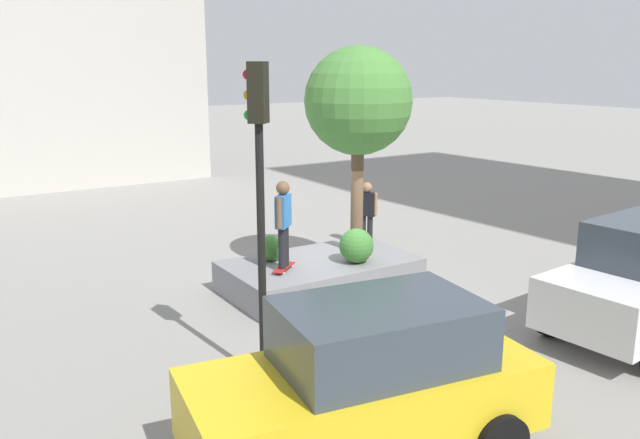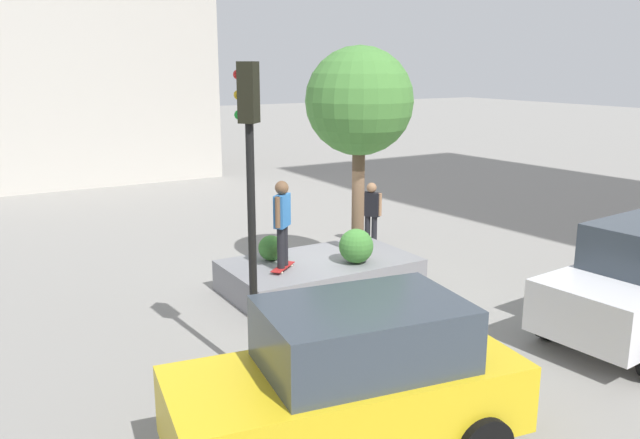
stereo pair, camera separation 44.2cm
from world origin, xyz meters
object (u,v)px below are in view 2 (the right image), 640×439
plaza_tree (359,103)px  taxi_cab (351,382)px  skateboarder (282,218)px  skateboard (283,267)px  pedestrian_crossing (371,209)px  planter_ledge (320,274)px  traffic_light_corner (250,172)px

plaza_tree → taxi_cab: plaza_tree is taller
plaza_tree → skateboarder: (2.08, 0.34, -2.22)m
skateboard → pedestrian_crossing: size_ratio=0.44×
planter_ledge → plaza_tree: (-1.07, -0.14, 3.65)m
plaza_tree → planter_ledge: bearing=7.6°
skateboarder → taxi_cab: 5.73m
planter_ledge → traffic_light_corner: traffic_light_corner is taller
plaza_tree → taxi_cab: 7.54m
pedestrian_crossing → taxi_cab: bearing=53.5°
plaza_tree → taxi_cab: (3.93, 5.71, -2.95)m
taxi_cab → pedestrian_crossing: size_ratio=2.64×
skateboard → pedestrian_crossing: pedestrian_crossing is taller
skateboarder → pedestrian_crossing: bearing=-147.8°
plaza_tree → traffic_light_corner: size_ratio=0.94×
skateboard → skateboarder: size_ratio=0.42×
plaza_tree → pedestrian_crossing: 4.13m
planter_ledge → traffic_light_corner: bearing=45.7°
taxi_cab → plaza_tree: bearing=-124.6°
traffic_light_corner → taxi_cab: bearing=93.5°
skateboard → pedestrian_crossing: (-3.96, -2.50, 0.28)m
planter_ledge → pedestrian_crossing: (-2.95, -2.29, 0.67)m
traffic_light_corner → plaza_tree: bearing=-141.6°
planter_ledge → pedestrian_crossing: 3.80m
taxi_cab → pedestrian_crossing: bearing=-126.5°
planter_ledge → skateboard: size_ratio=5.37×
skateboarder → pedestrian_crossing: (-3.96, -2.50, -0.76)m
planter_ledge → skateboard: 1.10m
plaza_tree → skateboard: (2.08, 0.34, -3.26)m
plaza_tree → traffic_light_corner: plaza_tree is taller
skateboard → skateboarder: skateboarder is taller
taxi_cab → planter_ledge: bearing=-117.3°
skateboard → traffic_light_corner: size_ratio=0.16×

